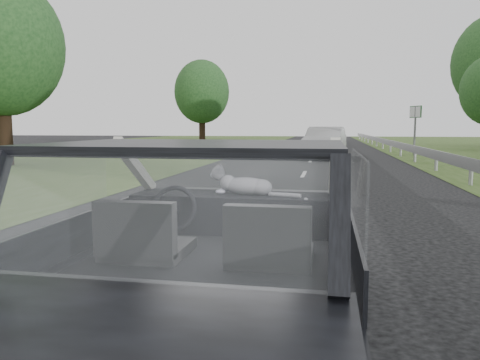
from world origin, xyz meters
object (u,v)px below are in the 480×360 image
at_px(subject_car, 215,247).
at_px(other_car, 325,143).
at_px(cat, 246,185).
at_px(highway_sign, 415,131).

distance_m(subject_car, other_car, 19.82).
height_order(cat, highway_sign, highway_sign).
xyz_separation_m(subject_car, highway_sign, (5.29, 23.29, 0.58)).
bearing_deg(other_car, highway_sign, 43.90).
height_order(subject_car, highway_sign, highway_sign).
bearing_deg(cat, highway_sign, 86.98).
bearing_deg(highway_sign, other_car, -166.33).
relative_size(cat, highway_sign, 0.20).
bearing_deg(subject_car, highway_sign, 77.21).
bearing_deg(highway_sign, subject_car, -125.73).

